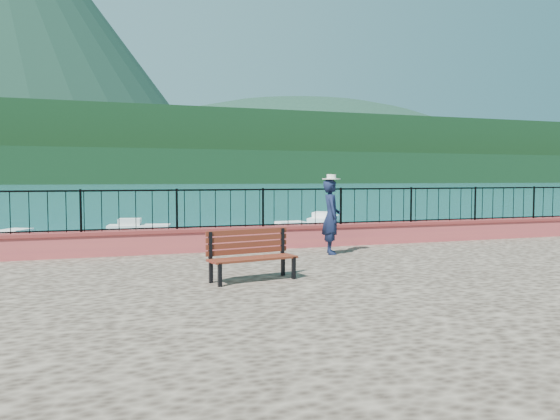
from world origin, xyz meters
TOP-DOWN VIEW (x-y plane):
  - ground at (0.00, 0.00)m, footprint 2000.00×2000.00m
  - parapet at (0.00, 3.70)m, footprint 28.00×0.46m
  - railing at (0.00, 3.70)m, footprint 27.00×0.05m
  - dock at (-2.00, 12.00)m, footprint 2.00×16.00m
  - far_forest at (0.00, 300.00)m, footprint 900.00×60.00m
  - foothills at (0.00, 360.00)m, footprint 900.00×120.00m
  - companion_hill at (220.00, 560.00)m, footprint 448.00×384.00m
  - park_bench at (-1.80, -0.40)m, footprint 1.67×0.81m
  - person at (0.96, 2.26)m, footprint 0.59×0.74m
  - hat at (0.96, 2.26)m, footprint 0.44×0.44m
  - boat_0 at (-5.42, 8.41)m, footprint 3.71×1.35m
  - boat_1 at (2.01, 13.00)m, footprint 3.82×1.56m
  - boat_2 at (5.93, 16.87)m, footprint 4.20×1.54m
  - boat_3 at (-7.37, 17.29)m, footprint 2.94×3.84m
  - boat_4 at (-1.92, 21.59)m, footprint 3.56×1.92m
  - boat_5 at (10.43, 24.10)m, footprint 3.52×4.10m

SIDE VIEW (x-z plane):
  - ground at x=0.00m, z-range 0.00..0.00m
  - companion_hill at x=220.00m, z-range -90.00..90.00m
  - dock at x=-2.00m, z-range 0.00..0.30m
  - boat_0 at x=-5.42m, z-range 0.00..0.80m
  - boat_1 at x=2.01m, z-range 0.00..0.80m
  - boat_2 at x=5.93m, z-range 0.00..0.80m
  - boat_3 at x=-7.37m, z-range 0.00..0.80m
  - boat_4 at x=-1.92m, z-range 0.00..0.80m
  - boat_5 at x=10.43m, z-range 0.00..0.80m
  - park_bench at x=-1.80m, z-range 1.03..1.92m
  - parapet at x=0.00m, z-range 1.20..1.78m
  - person at x=0.96m, z-range 1.20..2.99m
  - railing at x=0.00m, z-range 1.78..2.73m
  - hat at x=0.96m, z-range 2.99..3.11m
  - far_forest at x=0.00m, z-range 0.00..18.00m
  - foothills at x=0.00m, z-range 0.00..44.00m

